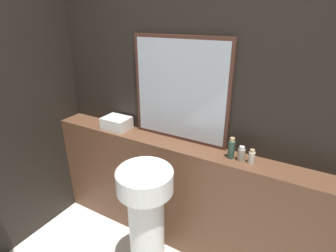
% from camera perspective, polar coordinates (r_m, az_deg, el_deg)
% --- Properties ---
extents(wall_back, '(8.00, 0.06, 2.50)m').
position_cam_1_polar(wall_back, '(2.04, 4.04, 4.80)').
color(wall_back, black).
rests_on(wall_back, ground_plane).
extents(vanity_counter, '(2.37, 0.23, 0.97)m').
position_cam_1_polar(vanity_counter, '(2.29, 1.86, -14.78)').
color(vanity_counter, brown).
rests_on(vanity_counter, ground_plane).
extents(pedestal_sink, '(0.38, 0.38, 0.96)m').
position_cam_1_polar(pedestal_sink, '(1.97, -4.74, -19.39)').
color(pedestal_sink, white).
rests_on(pedestal_sink, ground_plane).
extents(mirror, '(0.78, 0.03, 0.79)m').
position_cam_1_polar(mirror, '(1.98, 2.64, 7.65)').
color(mirror, '#47281E').
rests_on(mirror, vanity_counter).
extents(towel_stack, '(0.23, 0.18, 0.11)m').
position_cam_1_polar(towel_stack, '(2.32, -11.11, 0.61)').
color(towel_stack, silver).
rests_on(towel_stack, vanity_counter).
extents(shampoo_bottle, '(0.05, 0.05, 0.15)m').
position_cam_1_polar(shampoo_bottle, '(1.86, 13.63, -4.83)').
color(shampoo_bottle, '#2D4C3D').
rests_on(shampoo_bottle, vanity_counter).
extents(conditioner_bottle, '(0.05, 0.05, 0.11)m').
position_cam_1_polar(conditioner_bottle, '(1.86, 15.66, -5.90)').
color(conditioner_bottle, gray).
rests_on(conditioner_bottle, vanity_counter).
extents(lotion_bottle, '(0.04, 0.04, 0.10)m').
position_cam_1_polar(lotion_bottle, '(1.85, 17.72, -6.42)').
color(lotion_bottle, beige).
rests_on(lotion_bottle, vanity_counter).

